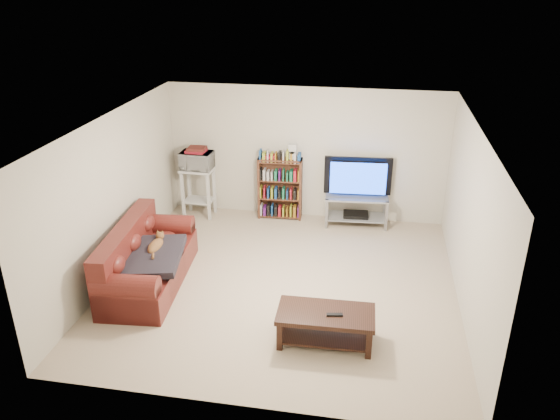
% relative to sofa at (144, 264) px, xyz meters
% --- Properties ---
extents(floor, '(5.00, 5.00, 0.00)m').
position_rel_sofa_xyz_m(floor, '(1.98, 0.33, -0.32)').
color(floor, beige).
rests_on(floor, ground).
extents(ceiling, '(5.00, 5.00, 0.00)m').
position_rel_sofa_xyz_m(ceiling, '(1.98, 0.33, 2.08)').
color(ceiling, white).
rests_on(ceiling, ground).
extents(wall_back, '(5.00, 0.00, 5.00)m').
position_rel_sofa_xyz_m(wall_back, '(1.98, 2.83, 0.88)').
color(wall_back, silver).
rests_on(wall_back, ground).
extents(wall_front, '(5.00, 0.00, 5.00)m').
position_rel_sofa_xyz_m(wall_front, '(1.98, -2.17, 0.88)').
color(wall_front, silver).
rests_on(wall_front, ground).
extents(wall_left, '(0.00, 5.00, 5.00)m').
position_rel_sofa_xyz_m(wall_left, '(-0.52, 0.33, 0.88)').
color(wall_left, silver).
rests_on(wall_left, ground).
extents(wall_right, '(0.00, 5.00, 5.00)m').
position_rel_sofa_xyz_m(wall_right, '(4.48, 0.33, 0.88)').
color(wall_right, silver).
rests_on(wall_right, ground).
extents(sofa, '(1.08, 2.17, 0.90)m').
position_rel_sofa_xyz_m(sofa, '(0.00, 0.00, 0.00)').
color(sofa, maroon).
rests_on(sofa, floor).
extents(blanket, '(0.98, 1.17, 0.18)m').
position_rel_sofa_xyz_m(blanket, '(0.19, -0.13, 0.21)').
color(blanket, black).
rests_on(blanket, sofa).
extents(cat, '(0.28, 0.59, 0.17)m').
position_rel_sofa_xyz_m(cat, '(0.18, 0.06, 0.27)').
color(cat, brown).
rests_on(cat, sofa).
extents(coffee_table, '(1.20, 0.62, 0.43)m').
position_rel_sofa_xyz_m(coffee_table, '(2.74, -0.92, -0.02)').
color(coffee_table, black).
rests_on(coffee_table, floor).
extents(remote, '(0.20, 0.09, 0.02)m').
position_rel_sofa_xyz_m(remote, '(2.85, -0.97, 0.12)').
color(remote, black).
rests_on(remote, coffee_table).
extents(tv_stand, '(1.13, 0.57, 0.55)m').
position_rel_sofa_xyz_m(tv_stand, '(2.94, 2.56, 0.05)').
color(tv_stand, '#999EA3').
rests_on(tv_stand, floor).
extents(television, '(1.20, 0.24, 0.68)m').
position_rel_sofa_xyz_m(television, '(2.94, 2.56, 0.58)').
color(television, black).
rests_on(television, tv_stand).
extents(dvd_player, '(0.46, 0.34, 0.06)m').
position_rel_sofa_xyz_m(dvd_player, '(2.94, 2.56, -0.13)').
color(dvd_player, black).
rests_on(dvd_player, tv_stand).
extents(bookshelf, '(0.81, 0.28, 1.15)m').
position_rel_sofa_xyz_m(bookshelf, '(1.55, 2.63, 0.28)').
color(bookshelf, '#4F2B1B').
rests_on(bookshelf, floor).
extents(shelf_clutter, '(0.59, 0.20, 0.28)m').
position_rel_sofa_xyz_m(shelf_clutter, '(1.64, 2.64, 0.94)').
color(shelf_clutter, silver).
rests_on(shelf_clutter, bookshelf).
extents(microwave_stand, '(0.59, 0.44, 0.92)m').
position_rel_sofa_xyz_m(microwave_stand, '(0.05, 2.47, 0.27)').
color(microwave_stand, silver).
rests_on(microwave_stand, floor).
extents(microwave, '(0.58, 0.40, 0.31)m').
position_rel_sofa_xyz_m(microwave, '(0.05, 2.47, 0.76)').
color(microwave, silver).
rests_on(microwave, microwave_stand).
extents(game_boxes, '(0.34, 0.30, 0.05)m').
position_rel_sofa_xyz_m(game_boxes, '(0.05, 2.47, 0.94)').
color(game_boxes, maroon).
rests_on(game_boxes, microwave).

